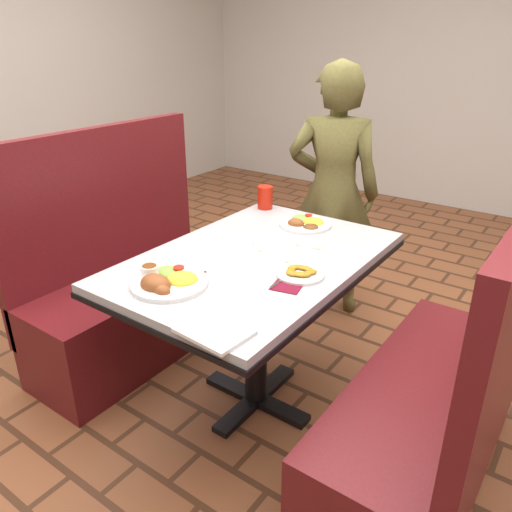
% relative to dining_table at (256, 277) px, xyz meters
% --- Properties ---
extents(dining_table, '(0.81, 1.21, 0.75)m').
position_rel_dining_table_xyz_m(dining_table, '(0.00, 0.00, 0.00)').
color(dining_table, '#ADAFB1').
rests_on(dining_table, ground).
extents(booth_bench_left, '(0.47, 1.20, 1.17)m').
position_rel_dining_table_xyz_m(booth_bench_left, '(-0.80, 0.00, -0.32)').
color(booth_bench_left, maroon).
rests_on(booth_bench_left, ground).
extents(booth_bench_right, '(0.47, 1.20, 1.17)m').
position_rel_dining_table_xyz_m(booth_bench_right, '(0.80, 0.00, -0.32)').
color(booth_bench_right, maroon).
rests_on(booth_bench_right, ground).
extents(diner_person, '(0.63, 0.52, 1.47)m').
position_rel_dining_table_xyz_m(diner_person, '(-0.18, 1.02, 0.08)').
color(diner_person, brown).
rests_on(diner_person, ground).
extents(near_dinner_plate, '(0.28, 0.28, 0.09)m').
position_rel_dining_table_xyz_m(near_dinner_plate, '(-0.11, -0.40, 0.13)').
color(near_dinner_plate, white).
rests_on(near_dinner_plate, dining_table).
extents(far_dinner_plate, '(0.24, 0.24, 0.06)m').
position_rel_dining_table_xyz_m(far_dinner_plate, '(-0.02, 0.43, 0.12)').
color(far_dinner_plate, white).
rests_on(far_dinner_plate, dining_table).
extents(plantain_plate, '(0.18, 0.18, 0.03)m').
position_rel_dining_table_xyz_m(plantain_plate, '(0.24, -0.05, 0.11)').
color(plantain_plate, white).
rests_on(plantain_plate, dining_table).
extents(maroon_napkin, '(0.13, 0.13, 0.00)m').
position_rel_dining_table_xyz_m(maroon_napkin, '(0.25, -0.15, 0.10)').
color(maroon_napkin, maroon).
rests_on(maroon_napkin, dining_table).
extents(spoon_utensil, '(0.01, 0.13, 0.00)m').
position_rel_dining_table_xyz_m(spoon_utensil, '(0.21, -0.14, 0.10)').
color(spoon_utensil, silver).
rests_on(spoon_utensil, dining_table).
extents(red_tumbler, '(0.08, 0.08, 0.12)m').
position_rel_dining_table_xyz_m(red_tumbler, '(-0.32, 0.53, 0.16)').
color(red_tumbler, red).
rests_on(red_tumbler, dining_table).
extents(paper_napkin, '(0.22, 0.17, 0.01)m').
position_rel_dining_table_xyz_m(paper_napkin, '(0.23, -0.54, 0.10)').
color(paper_napkin, white).
rests_on(paper_napkin, dining_table).
extents(knife_utensil, '(0.05, 0.15, 0.00)m').
position_rel_dining_table_xyz_m(knife_utensil, '(-0.04, -0.32, 0.11)').
color(knife_utensil, silver).
rests_on(knife_utensil, dining_table).
extents(fork_utensil, '(0.08, 0.15, 0.00)m').
position_rel_dining_table_xyz_m(fork_utensil, '(-0.08, -0.41, 0.11)').
color(fork_utensil, silver).
rests_on(fork_utensil, dining_table).
extents(lettuce_shreds, '(0.28, 0.32, 0.00)m').
position_rel_dining_table_xyz_m(lettuce_shreds, '(0.04, 0.06, 0.10)').
color(lettuce_shreds, '#8BD053').
rests_on(lettuce_shreds, dining_table).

